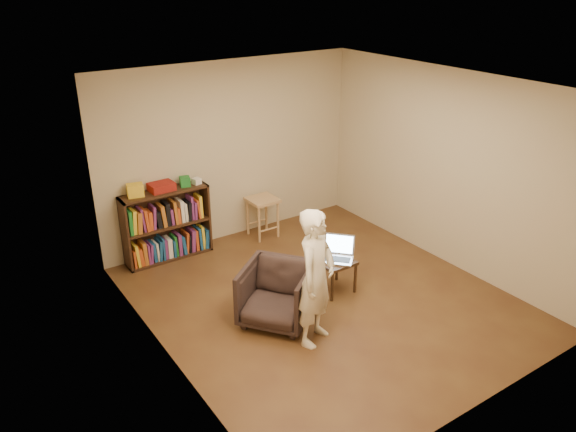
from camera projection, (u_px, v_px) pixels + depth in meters
floor at (324, 299)px, 6.88m from camera, size 4.50×4.50×0.00m
ceiling at (330, 86)px, 5.82m from camera, size 4.50×4.50×0.00m
wall_back at (231, 152)px, 8.05m from camera, size 4.00×0.00×4.00m
wall_left at (160, 246)px, 5.33m from camera, size 0.00×4.50×4.50m
wall_right at (447, 169)px, 7.38m from camera, size 0.00×4.50×4.50m
bookshelf at (167, 229)px, 7.71m from camera, size 1.20×0.30×1.00m
box_yellow at (135, 190)px, 7.26m from camera, size 0.23×0.19×0.17m
red_cloth at (161, 187)px, 7.46m from camera, size 0.34×0.25×0.11m
box_green at (185, 181)px, 7.61m from camera, size 0.16×0.16×0.13m
box_white at (197, 181)px, 7.69m from camera, size 0.12×0.12×0.08m
stool at (263, 206)px, 8.32m from camera, size 0.42×0.42×0.60m
armchair at (276, 294)px, 6.33m from camera, size 1.06×1.06×0.70m
side_table at (335, 265)px, 6.93m from camera, size 0.42×0.42×0.43m
laptop at (338, 254)px, 6.92m from camera, size 0.49×0.50×0.28m
person at (316, 278)px, 5.83m from camera, size 0.67×0.59×1.54m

